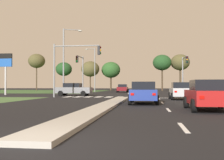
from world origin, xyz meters
The scene contains 35 objects.
ground_plane centered at (0.00, 30.00, 0.00)m, with size 200.00×200.00×0.00m, color black.
grass_verge_far_left centered at (-25.50, 54.50, 0.00)m, with size 35.00×35.00×0.01m, color #385B2D.
median_island_near centered at (0.00, 11.00, 0.07)m, with size 1.20×22.00×0.14m, color #ADA89E.
median_island_far centered at (0.00, 55.00, 0.07)m, with size 1.20×36.00×0.14m, color gray.
lane_dash_near centered at (3.50, 3.15, 0.01)m, with size 0.14×2.00×0.01m, color silver.
lane_dash_second centered at (3.50, 9.15, 0.01)m, with size 0.14×2.00×0.01m, color silver.
lane_dash_third centered at (3.50, 15.15, 0.01)m, with size 0.14×2.00×0.01m, color silver.
lane_dash_fourth centered at (3.50, 21.15, 0.01)m, with size 0.14×2.00×0.01m, color silver.
edge_line_right centered at (6.85, 12.00, 0.01)m, with size 0.14×24.00×0.01m, color silver.
stop_bar_near centered at (3.80, 23.00, 0.01)m, with size 6.40×0.50×0.01m, color silver.
crosswalk_bar_near centered at (-6.40, 24.80, 0.01)m, with size 0.70×2.80×0.01m, color silver.
crosswalk_bar_second centered at (-5.25, 24.80, 0.01)m, with size 0.70×2.80×0.01m, color silver.
crosswalk_bar_third centered at (-4.10, 24.80, 0.01)m, with size 0.70×2.80×0.01m, color silver.
crosswalk_bar_fourth centered at (-2.95, 24.80, 0.01)m, with size 0.70×2.80×0.01m, color silver.
crosswalk_bar_fifth centered at (-1.80, 24.80, 0.01)m, with size 0.70×2.80×0.01m, color silver.
crosswalk_bar_sixth centered at (-0.65, 24.80, 0.01)m, with size 0.70×2.80×0.01m, color silver.
crosswalk_bar_seventh centered at (0.50, 24.80, 0.01)m, with size 0.70×2.80×0.01m, color silver.
car_grey_near centered at (-6.79, 28.31, 0.80)m, with size 4.49×2.10×1.57m.
car_silver_second centered at (5.47, 20.46, 0.79)m, with size 2.04×4.31×1.55m.
car_maroon_fourth centered at (-2.31, 46.71, 0.78)m, with size 2.05×4.16×1.52m.
car_red_fifth centered at (5.50, 9.20, 0.78)m, with size 2.08×4.17×1.53m.
car_blue_sixth centered at (2.17, 13.91, 0.77)m, with size 1.95×4.63×1.51m.
traffic_signal_near_left centered at (-5.71, 23.40, 4.01)m, with size 5.26×0.32×5.78m.
traffic_signal_far_right centered at (7.60, 34.81, 3.79)m, with size 0.32×4.88×5.47m.
traffic_signal_far_left centered at (-7.60, 35.25, 3.95)m, with size 0.32×3.92×5.82m.
street_lamp_second centered at (-8.30, 29.66, 4.93)m, with size 2.41×0.93×8.75m.
street_lamp_third centered at (-8.68, 50.85, 5.03)m, with size 2.04×0.71×9.02m.
pedestrian_at_median centered at (0.25, 43.98, 1.13)m, with size 0.34×0.34×1.64m.
fuel_price_totem centered at (-16.77, 29.93, 4.12)m, with size 1.80×0.24×5.64m.
treeline_near centered at (-26.69, 63.89, 7.77)m, with size 4.40×4.40×9.68m.
treeline_second centered at (-20.59, 68.09, 5.83)m, with size 4.46×4.46×7.74m.
treeline_third centered at (-12.32, 64.29, 5.58)m, with size 4.69×4.69×7.59m.
treeline_fourth centered at (-7.47, 68.11, 5.52)m, with size 5.06×5.06×7.69m.
treeline_fifth centered at (10.64, 66.54, 7.20)m, with size 4.81×4.81×9.29m.
treeline_sixth centered at (5.91, 63.11, 6.92)m, with size 4.53×4.53×8.88m.
Camera 1 is at (2.47, -5.17, 1.23)m, focal length 44.03 mm.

